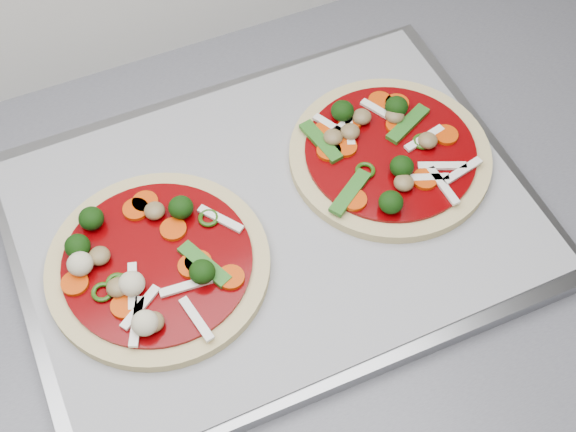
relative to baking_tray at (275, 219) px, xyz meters
name	(u,v)px	position (x,y,z in m)	size (l,w,h in m)	color
countertop	(96,328)	(-0.19, -0.03, -0.03)	(3.60, 0.60, 0.04)	slate
baking_tray	(275,219)	(0.00, 0.00, 0.00)	(0.50, 0.37, 0.02)	gray
parchment	(274,214)	(0.00, 0.00, 0.01)	(0.48, 0.35, 0.00)	#9A9A9E
pizza_left	(155,264)	(-0.13, -0.01, 0.02)	(0.26, 0.26, 0.04)	#DCC586
pizza_right	(388,153)	(0.13, 0.02, 0.02)	(0.22, 0.22, 0.03)	#DCC586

